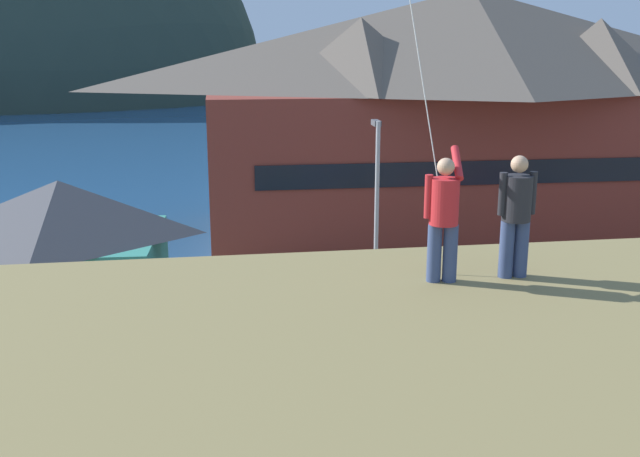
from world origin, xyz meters
TOP-DOWN VIEW (x-y plane):
  - parking_lot_pad at (0.00, 5.00)m, footprint 40.00×20.00m
  - bay_water at (0.00, 60.00)m, footprint 360.00×84.00m
  - harbor_lodge at (8.17, 21.74)m, footprint 28.35×12.47m
  - storage_shed_near_lot at (-9.96, 8.89)m, footprint 6.93×6.14m
  - wharf_dock at (1.04, 34.55)m, footprint 3.20×12.45m
  - moored_boat_wharfside at (-2.27, 31.53)m, footprint 2.56×6.24m
  - moored_boat_outer_mooring at (4.41, 32.69)m, footprint 2.73×6.66m
  - parked_car_lone_by_shed at (-5.28, -0.24)m, footprint 4.22×2.09m
  - parked_car_mid_row_near at (2.73, -0.40)m, footprint 4.23×2.12m
  - parked_car_mid_row_center at (-1.58, 5.35)m, footprint 4.23×2.11m
  - parked_car_corner_spot at (2.98, 5.62)m, footprint 4.27×2.19m
  - parked_car_mid_row_far at (8.12, 5.40)m, footprint 4.26×2.17m
  - parking_light_pole at (0.87, 10.55)m, footprint 0.24×0.78m
  - person_kite_flyer at (-1.99, -5.90)m, footprint 0.58×0.63m
  - person_companion at (-0.93, -5.86)m, footprint 0.55×0.40m

SIDE VIEW (x-z plane):
  - bay_water at x=0.00m, z-range 0.00..0.03m
  - parking_lot_pad at x=0.00m, z-range 0.00..0.10m
  - wharf_dock at x=1.04m, z-range 0.00..0.70m
  - moored_boat_wharfside at x=-2.27m, z-range -0.36..1.80m
  - moored_boat_outer_mooring at x=4.41m, z-range -0.36..1.80m
  - parked_car_lone_by_shed at x=-5.28m, z-range 0.15..1.97m
  - parked_car_mid_row_near at x=2.73m, z-range 0.15..1.97m
  - parked_car_mid_row_center at x=-1.58m, z-range 0.15..1.97m
  - parked_car_corner_spot at x=2.98m, z-range 0.15..1.97m
  - parked_car_mid_row_far at x=8.12m, z-range 0.15..1.97m
  - storage_shed_near_lot at x=-9.96m, z-range 0.11..5.81m
  - parking_light_pole at x=0.87m, z-range 0.64..7.77m
  - harbor_lodge at x=8.17m, z-range 0.40..12.88m
  - person_companion at x=-0.93m, z-range 6.90..8.64m
  - person_kite_flyer at x=-1.99m, z-range 6.86..8.72m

